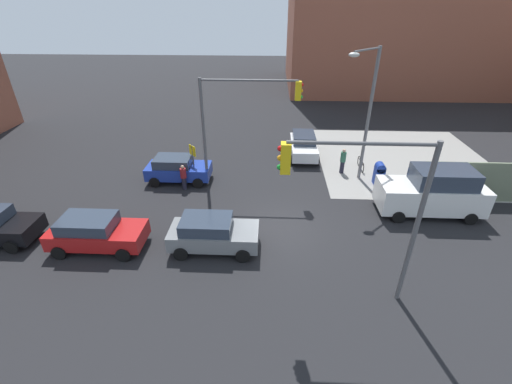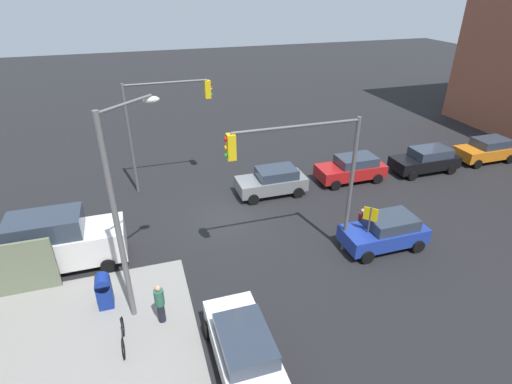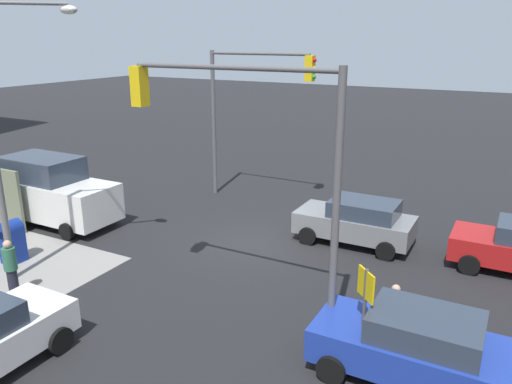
{
  "view_description": "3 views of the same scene",
  "coord_description": "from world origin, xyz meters",
  "px_view_note": "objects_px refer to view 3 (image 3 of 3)",
  "views": [
    {
      "loc": [
        -0.57,
        -14.37,
        10.21
      ],
      "look_at": [
        -1.23,
        -0.27,
        2.2
      ],
      "focal_mm": 24.0,
      "sensor_mm": 36.0,
      "label": 1
    },
    {
      "loc": [
        4.17,
        18.04,
        11.36
      ],
      "look_at": [
        -1.12,
        1.42,
        2.06
      ],
      "focal_mm": 28.0,
      "sensor_mm": 36.0,
      "label": 2
    },
    {
      "loc": [
        -7.83,
        14.41,
        7.04
      ],
      "look_at": [
        -0.41,
        0.6,
        2.16
      ],
      "focal_mm": 35.0,
      "sensor_mm": 36.0,
      "label": 3
    }
  ],
  "objects_px": {
    "street_lamp_corner": "(4,125)",
    "hatchback_gray": "(357,221)",
    "traffic_signal_nw_corner": "(249,145)",
    "van_white_delivery": "(51,191)",
    "pedestrian_crossing": "(11,268)",
    "pedestrian_waiting": "(394,314)",
    "mailbox_blue": "(12,240)",
    "coupe_blue": "(412,345)",
    "traffic_signal_se_corner": "(250,97)"
  },
  "relations": [
    {
      "from": "traffic_signal_nw_corner",
      "to": "van_white_delivery",
      "type": "relative_size",
      "value": 1.2
    },
    {
      "from": "mailbox_blue",
      "to": "van_white_delivery",
      "type": "distance_m",
      "value": 3.75
    },
    {
      "from": "hatchback_gray",
      "to": "pedestrian_waiting",
      "type": "bearing_deg",
      "value": 115.29
    },
    {
      "from": "street_lamp_corner",
      "to": "van_white_delivery",
      "type": "distance_m",
      "value": 5.96
    },
    {
      "from": "traffic_signal_se_corner",
      "to": "traffic_signal_nw_corner",
      "type": "bearing_deg",
      "value": 118.8
    },
    {
      "from": "hatchback_gray",
      "to": "coupe_blue",
      "type": "distance_m",
      "value": 7.41
    },
    {
      "from": "mailbox_blue",
      "to": "van_white_delivery",
      "type": "xyz_separation_m",
      "value": [
        1.88,
        -3.2,
        0.52
      ]
    },
    {
      "from": "pedestrian_waiting",
      "to": "traffic_signal_nw_corner",
      "type": "bearing_deg",
      "value": 10.3
    },
    {
      "from": "traffic_signal_nw_corner",
      "to": "mailbox_blue",
      "type": "distance_m",
      "value": 9.37
    },
    {
      "from": "traffic_signal_nw_corner",
      "to": "pedestrian_waiting",
      "type": "bearing_deg",
      "value": -168.63
    },
    {
      "from": "traffic_signal_se_corner",
      "to": "coupe_blue",
      "type": "distance_m",
      "value": 13.56
    },
    {
      "from": "coupe_blue",
      "to": "traffic_signal_nw_corner",
      "type": "bearing_deg",
      "value": -5.13
    },
    {
      "from": "pedestrian_waiting",
      "to": "mailbox_blue",
      "type": "bearing_deg",
      "value": 4.64
    },
    {
      "from": "street_lamp_corner",
      "to": "coupe_blue",
      "type": "relative_size",
      "value": 2.01
    },
    {
      "from": "street_lamp_corner",
      "to": "hatchback_gray",
      "type": "distance_m",
      "value": 11.58
    },
    {
      "from": "coupe_blue",
      "to": "van_white_delivery",
      "type": "height_order",
      "value": "van_white_delivery"
    },
    {
      "from": "van_white_delivery",
      "to": "pedestrian_crossing",
      "type": "xyz_separation_m",
      "value": [
        -3.88,
        4.7,
        -0.39
      ]
    },
    {
      "from": "traffic_signal_nw_corner",
      "to": "van_white_delivery",
      "type": "distance_m",
      "value": 11.26
    },
    {
      "from": "traffic_signal_nw_corner",
      "to": "pedestrian_crossing",
      "type": "distance_m",
      "value": 7.78
    },
    {
      "from": "coupe_blue",
      "to": "pedestrian_waiting",
      "type": "relative_size",
      "value": 2.5
    },
    {
      "from": "coupe_blue",
      "to": "traffic_signal_se_corner",
      "type": "bearing_deg",
      "value": -45.96
    },
    {
      "from": "mailbox_blue",
      "to": "traffic_signal_se_corner",
      "type": "bearing_deg",
      "value": -110.6
    },
    {
      "from": "traffic_signal_nw_corner",
      "to": "street_lamp_corner",
      "type": "bearing_deg",
      "value": 8.17
    },
    {
      "from": "traffic_signal_nw_corner",
      "to": "pedestrian_waiting",
      "type": "height_order",
      "value": "traffic_signal_nw_corner"
    },
    {
      "from": "street_lamp_corner",
      "to": "coupe_blue",
      "type": "xyz_separation_m",
      "value": [
        -11.37,
        -0.67,
        -3.86
      ]
    },
    {
      "from": "traffic_signal_se_corner",
      "to": "pedestrian_crossing",
      "type": "height_order",
      "value": "traffic_signal_se_corner"
    },
    {
      "from": "coupe_blue",
      "to": "pedestrian_waiting",
      "type": "bearing_deg",
      "value": -59.49
    },
    {
      "from": "coupe_blue",
      "to": "pedestrian_crossing",
      "type": "bearing_deg",
      "value": 8.72
    },
    {
      "from": "traffic_signal_nw_corner",
      "to": "mailbox_blue",
      "type": "relative_size",
      "value": 4.55
    },
    {
      "from": "traffic_signal_se_corner",
      "to": "van_white_delivery",
      "type": "xyz_separation_m",
      "value": [
        5.45,
        6.3,
        -3.32
      ]
    },
    {
      "from": "hatchback_gray",
      "to": "coupe_blue",
      "type": "xyz_separation_m",
      "value": [
        -3.27,
        6.65,
        -0.0
      ]
    },
    {
      "from": "traffic_signal_nw_corner",
      "to": "street_lamp_corner",
      "type": "distance_m",
      "value": 7.33
    },
    {
      "from": "street_lamp_corner",
      "to": "mailbox_blue",
      "type": "bearing_deg",
      "value": -23.19
    },
    {
      "from": "van_white_delivery",
      "to": "pedestrian_waiting",
      "type": "distance_m",
      "value": 14.03
    },
    {
      "from": "coupe_blue",
      "to": "street_lamp_corner",
      "type": "bearing_deg",
      "value": 3.38
    },
    {
      "from": "van_white_delivery",
      "to": "hatchback_gray",
      "type": "bearing_deg",
      "value": -162.31
    },
    {
      "from": "traffic_signal_nw_corner",
      "to": "traffic_signal_se_corner",
      "type": "bearing_deg",
      "value": -61.2
    },
    {
      "from": "street_lamp_corner",
      "to": "coupe_blue",
      "type": "distance_m",
      "value": 12.02
    },
    {
      "from": "street_lamp_corner",
      "to": "pedestrian_crossing",
      "type": "relative_size",
      "value": 4.7
    },
    {
      "from": "traffic_signal_nw_corner",
      "to": "hatchback_gray",
      "type": "xyz_separation_m",
      "value": [
        -0.84,
        -6.29,
        -3.8
      ]
    },
    {
      "from": "mailbox_blue",
      "to": "hatchback_gray",
      "type": "height_order",
      "value": "hatchback_gray"
    },
    {
      "from": "coupe_blue",
      "to": "mailbox_blue",
      "type": "bearing_deg",
      "value": 0.59
    },
    {
      "from": "traffic_signal_nw_corner",
      "to": "traffic_signal_se_corner",
      "type": "distance_m",
      "value": 10.27
    },
    {
      "from": "traffic_signal_nw_corner",
      "to": "coupe_blue",
      "type": "distance_m",
      "value": 5.61
    },
    {
      "from": "traffic_signal_nw_corner",
      "to": "pedestrian_crossing",
      "type": "bearing_deg",
      "value": 17.06
    },
    {
      "from": "street_lamp_corner",
      "to": "mailbox_blue",
      "type": "distance_m",
      "value": 4.17
    },
    {
      "from": "van_white_delivery",
      "to": "mailbox_blue",
      "type": "bearing_deg",
      "value": 120.41
    },
    {
      "from": "mailbox_blue",
      "to": "van_white_delivery",
      "type": "bearing_deg",
      "value": -59.59
    },
    {
      "from": "street_lamp_corner",
      "to": "pedestrian_crossing",
      "type": "xyz_separation_m",
      "value": [
        -0.74,
        0.96,
        -3.82
      ]
    },
    {
      "from": "traffic_signal_se_corner",
      "to": "pedestrian_crossing",
      "type": "bearing_deg",
      "value": 81.88
    }
  ]
}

